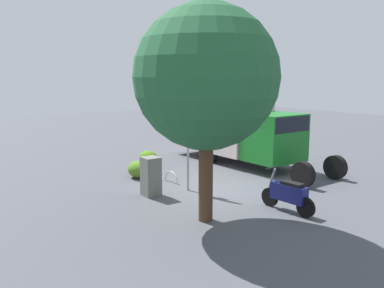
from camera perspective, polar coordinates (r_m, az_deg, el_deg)
name	(u,v)px	position (r m, az deg, el deg)	size (l,w,h in m)	color
ground_plane	(218,189)	(13.84, 3.67, -6.42)	(60.00, 60.00, 0.00)	#474950
box_truck_near	(235,127)	(17.97, 6.11, 2.37)	(8.23, 2.22, 2.79)	black
motorcycle	(288,194)	(11.77, 13.50, -6.92)	(1.81, 0.55, 1.20)	black
stop_sign	(188,134)	(13.31, -0.62, 1.45)	(0.71, 0.33, 2.90)	#9E9EA3
street_tree	(206,78)	(10.30, 2.04, 9.35)	(3.72, 3.72, 5.65)	#47301E
utility_cabinet	(151,176)	(13.03, -5.85, -4.59)	(0.56, 0.51, 1.26)	slate
bike_rack_hoop	(171,182)	(14.70, -2.94, -5.46)	(0.85, 0.85, 0.05)	#B7B7BC
shrub_near_sign	(139,169)	(15.40, -7.56, -3.58)	(0.96, 0.78, 0.65)	#4A7621
shrub_mid_verge	(148,158)	(17.68, -6.21, -1.92)	(0.89, 0.73, 0.60)	#477C15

